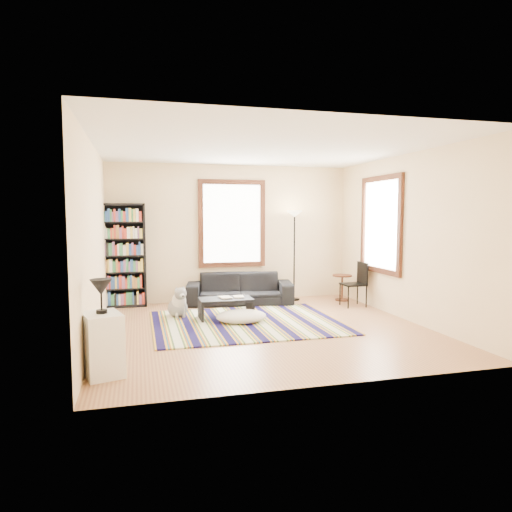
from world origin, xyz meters
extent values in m
cube|color=#AF7F50|center=(0.00, 0.00, -0.05)|extent=(5.00, 5.00, 0.10)
cube|color=white|center=(0.00, 0.00, 2.85)|extent=(5.00, 5.00, 0.10)
cube|color=beige|center=(0.00, 2.55, 1.40)|extent=(5.00, 0.10, 2.80)
cube|color=beige|center=(0.00, -2.55, 1.40)|extent=(5.00, 0.10, 2.80)
cube|color=beige|center=(-2.55, 0.00, 1.40)|extent=(0.10, 5.00, 2.80)
cube|color=beige|center=(2.55, 0.00, 1.40)|extent=(0.10, 5.00, 2.80)
cube|color=white|center=(0.00, 2.47, 1.60)|extent=(1.20, 0.06, 1.60)
cube|color=white|center=(2.47, 0.80, 1.60)|extent=(0.06, 1.20, 1.60)
cube|color=#100B39|center=(-0.19, 0.41, 0.01)|extent=(3.05, 2.44, 0.02)
imported|color=black|center=(0.07, 2.05, 0.31)|extent=(2.21, 1.18, 0.61)
cube|color=black|center=(-2.20, 2.32, 1.00)|extent=(0.90, 0.30, 2.00)
cube|color=black|center=(-0.46, 0.78, 0.18)|extent=(0.99, 0.68, 0.36)
imported|color=beige|center=(-0.56, 0.78, 0.37)|extent=(0.28, 0.22, 0.02)
imported|color=beige|center=(-0.31, 0.83, 0.37)|extent=(0.19, 0.25, 0.02)
ellipsoid|color=beige|center=(-0.26, 0.45, 0.11)|extent=(1.01, 0.89, 0.21)
cylinder|color=#482812|center=(2.20, 1.83, 0.27)|extent=(0.53, 0.53, 0.54)
cube|color=black|center=(2.15, 1.24, 0.43)|extent=(0.42, 0.40, 0.86)
cube|color=white|center=(-2.30, -1.58, 0.35)|extent=(0.50, 0.59, 0.70)
camera|label=1|loc=(-1.90, -6.79, 1.78)|focal=32.00mm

